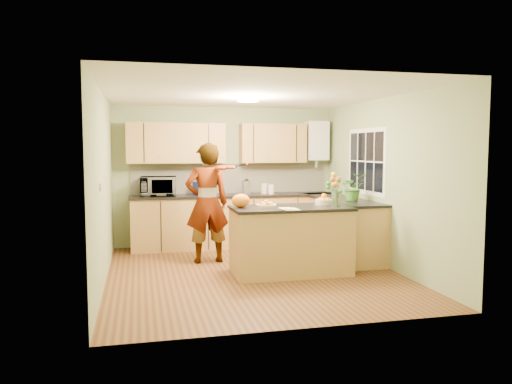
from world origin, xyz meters
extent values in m
plane|color=#532A17|center=(0.00, 0.00, 0.00)|extent=(4.50, 4.50, 0.00)
cube|color=white|center=(0.00, 0.00, 2.50)|extent=(4.00, 4.50, 0.02)
cube|color=#8CA072|center=(0.00, 2.25, 1.25)|extent=(4.00, 0.02, 2.50)
cube|color=#8CA072|center=(0.00, -2.25, 1.25)|extent=(4.00, 0.02, 2.50)
cube|color=#8CA072|center=(-2.00, 0.00, 1.25)|extent=(0.02, 4.50, 2.50)
cube|color=#8CA072|center=(2.00, 0.00, 1.25)|extent=(0.02, 4.50, 2.50)
cube|color=#AD7D45|center=(0.10, 1.95, 0.45)|extent=(3.60, 0.60, 0.90)
cube|color=black|center=(0.10, 1.94, 0.92)|extent=(3.64, 0.62, 0.04)
cube|color=#AD7D45|center=(1.70, 0.85, 0.45)|extent=(0.60, 2.20, 0.90)
cube|color=black|center=(1.69, 0.85, 0.92)|extent=(0.62, 2.24, 0.04)
cube|color=white|center=(0.10, 2.23, 1.20)|extent=(3.60, 0.02, 0.52)
cube|color=#AD7D45|center=(-0.90, 2.08, 1.85)|extent=(1.70, 0.34, 0.70)
cube|color=#AD7D45|center=(0.85, 2.08, 1.85)|extent=(1.20, 0.34, 0.70)
cube|color=white|center=(1.70, 2.09, 1.90)|extent=(0.40, 0.30, 0.72)
cylinder|color=silver|center=(1.70, 2.09, 1.50)|extent=(0.06, 0.06, 0.20)
cube|color=white|center=(1.99, 0.60, 1.55)|extent=(0.01, 1.30, 1.05)
cube|color=black|center=(1.99, 0.60, 1.55)|extent=(0.01, 1.18, 0.92)
cube|color=white|center=(-1.99, -0.60, 1.30)|extent=(0.02, 0.09, 0.09)
cylinder|color=#FFEABF|center=(0.00, 0.30, 2.46)|extent=(0.30, 0.30, 0.06)
cylinder|color=white|center=(0.00, 0.30, 2.49)|extent=(0.10, 0.10, 0.02)
cube|color=#AD7D45|center=(0.51, -0.14, 0.45)|extent=(1.61, 0.81, 0.91)
cube|color=black|center=(0.51, -0.14, 0.93)|extent=(1.65, 0.85, 0.04)
cylinder|color=beige|center=(0.16, -0.14, 0.97)|extent=(0.28, 0.28, 0.04)
cylinder|color=beige|center=(1.06, 0.01, 0.98)|extent=(0.25, 0.25, 0.07)
cylinder|color=silver|center=(1.11, -0.32, 1.07)|extent=(0.12, 0.12, 0.24)
ellipsoid|color=orange|center=(-0.19, -0.09, 1.04)|extent=(0.31, 0.29, 0.19)
cube|color=white|center=(0.41, -0.44, 0.95)|extent=(0.20, 0.27, 0.01)
imported|color=tan|center=(-0.53, 0.81, 0.92)|extent=(0.70, 0.48, 1.84)
imported|color=white|center=(-1.22, 1.97, 1.11)|extent=(0.63, 0.45, 0.33)
cube|color=navy|center=(-0.45, 1.93, 1.06)|extent=(0.36, 0.32, 0.24)
cylinder|color=silver|center=(0.32, 1.91, 1.06)|extent=(0.17, 0.17, 0.24)
sphere|color=black|center=(0.32, 1.91, 1.22)|extent=(0.09, 0.09, 0.09)
cylinder|color=beige|center=(0.66, 1.94, 1.03)|extent=(0.13, 0.13, 0.18)
cylinder|color=white|center=(0.77, 1.88, 1.02)|extent=(0.11, 0.11, 0.17)
imported|color=#3B7C29|center=(1.70, 0.42, 1.15)|extent=(0.43, 0.39, 0.43)
camera|label=1|loc=(-1.54, -6.76, 1.76)|focal=35.00mm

